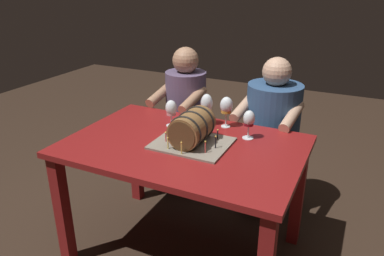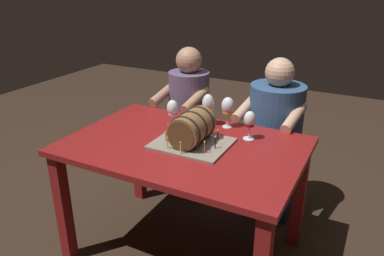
{
  "view_description": "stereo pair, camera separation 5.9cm",
  "coord_description": "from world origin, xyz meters",
  "px_view_note": "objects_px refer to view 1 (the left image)",
  "views": [
    {
      "loc": [
        0.88,
        -1.73,
        1.66
      ],
      "look_at": [
        0.05,
        0.01,
        0.85
      ],
      "focal_mm": 35.11,
      "sensor_mm": 36.0,
      "label": 1
    },
    {
      "loc": [
        0.94,
        -1.71,
        1.66
      ],
      "look_at": [
        0.05,
        0.01,
        0.85
      ],
      "focal_mm": 35.11,
      "sensor_mm": 36.0,
      "label": 2
    }
  ],
  "objects_px": {
    "wine_glass_amber": "(226,106)",
    "dining_table": "(184,161)",
    "wine_glass_red": "(249,120)",
    "wine_glass_white": "(206,104)",
    "wine_glass_rose": "(171,109)",
    "person_seated_left": "(186,129)",
    "barrel_cake": "(192,130)",
    "person_seated_right": "(271,141)"
  },
  "relations": [
    {
      "from": "dining_table",
      "to": "person_seated_right",
      "type": "relative_size",
      "value": 1.17
    },
    {
      "from": "wine_glass_amber",
      "to": "person_seated_right",
      "type": "height_order",
      "value": "person_seated_right"
    },
    {
      "from": "wine_glass_red",
      "to": "person_seated_left",
      "type": "relative_size",
      "value": 0.15
    },
    {
      "from": "barrel_cake",
      "to": "wine_glass_amber",
      "type": "relative_size",
      "value": 2.13
    },
    {
      "from": "barrel_cake",
      "to": "person_seated_right",
      "type": "height_order",
      "value": "person_seated_right"
    },
    {
      "from": "dining_table",
      "to": "person_seated_right",
      "type": "xyz_separation_m",
      "value": [
        0.34,
        0.7,
        -0.09
      ]
    },
    {
      "from": "person_seated_left",
      "to": "dining_table",
      "type": "bearing_deg",
      "value": -64.24
    },
    {
      "from": "dining_table",
      "to": "wine_glass_rose",
      "type": "height_order",
      "value": "wine_glass_rose"
    },
    {
      "from": "person_seated_left",
      "to": "wine_glass_white",
      "type": "bearing_deg",
      "value": -48.5
    },
    {
      "from": "wine_glass_amber",
      "to": "dining_table",
      "type": "bearing_deg",
      "value": -109.93
    },
    {
      "from": "dining_table",
      "to": "wine_glass_amber",
      "type": "xyz_separation_m",
      "value": [
        0.12,
        0.34,
        0.25
      ]
    },
    {
      "from": "wine_glass_red",
      "to": "wine_glass_white",
      "type": "bearing_deg",
      "value": 163.58
    },
    {
      "from": "wine_glass_rose",
      "to": "person_seated_left",
      "type": "height_order",
      "value": "person_seated_left"
    },
    {
      "from": "dining_table",
      "to": "wine_glass_amber",
      "type": "distance_m",
      "value": 0.44
    },
    {
      "from": "barrel_cake",
      "to": "wine_glass_rose",
      "type": "distance_m",
      "value": 0.31
    },
    {
      "from": "dining_table",
      "to": "wine_glass_red",
      "type": "distance_m",
      "value": 0.45
    },
    {
      "from": "barrel_cake",
      "to": "person_seated_left",
      "type": "relative_size",
      "value": 0.36
    },
    {
      "from": "wine_glass_white",
      "to": "wine_glass_red",
      "type": "bearing_deg",
      "value": -16.42
    },
    {
      "from": "wine_glass_white",
      "to": "person_seated_left",
      "type": "relative_size",
      "value": 0.18
    },
    {
      "from": "dining_table",
      "to": "wine_glass_rose",
      "type": "xyz_separation_m",
      "value": [
        -0.19,
        0.21,
        0.22
      ]
    },
    {
      "from": "dining_table",
      "to": "wine_glass_rose",
      "type": "distance_m",
      "value": 0.36
    },
    {
      "from": "wine_glass_white",
      "to": "person_seated_left",
      "type": "xyz_separation_m",
      "value": [
        -0.34,
        0.38,
        -0.37
      ]
    },
    {
      "from": "wine_glass_red",
      "to": "wine_glass_amber",
      "type": "distance_m",
      "value": 0.22
    },
    {
      "from": "wine_glass_white",
      "to": "person_seated_right",
      "type": "relative_size",
      "value": 0.18
    },
    {
      "from": "dining_table",
      "to": "person_seated_left",
      "type": "bearing_deg",
      "value": 115.76
    },
    {
      "from": "dining_table",
      "to": "wine_glass_white",
      "type": "distance_m",
      "value": 0.41
    },
    {
      "from": "wine_glass_rose",
      "to": "person_seated_left",
      "type": "bearing_deg",
      "value": 106.46
    },
    {
      "from": "wine_glass_rose",
      "to": "wine_glass_white",
      "type": "height_order",
      "value": "wine_glass_white"
    },
    {
      "from": "barrel_cake",
      "to": "wine_glass_rose",
      "type": "height_order",
      "value": "barrel_cake"
    },
    {
      "from": "wine_glass_rose",
      "to": "wine_glass_white",
      "type": "relative_size",
      "value": 0.83
    },
    {
      "from": "person_seated_right",
      "to": "barrel_cake",
      "type": "bearing_deg",
      "value": -112.89
    },
    {
      "from": "person_seated_right",
      "to": "wine_glass_amber",
      "type": "bearing_deg",
      "value": -120.74
    },
    {
      "from": "wine_glass_amber",
      "to": "wine_glass_white",
      "type": "xyz_separation_m",
      "value": [
        -0.13,
        -0.02,
        0.0
      ]
    },
    {
      "from": "barrel_cake",
      "to": "person_seated_left",
      "type": "bearing_deg",
      "value": 119.17
    },
    {
      "from": "dining_table",
      "to": "wine_glass_amber",
      "type": "relative_size",
      "value": 6.8
    },
    {
      "from": "wine_glass_rose",
      "to": "wine_glass_white",
      "type": "bearing_deg",
      "value": 30.9
    },
    {
      "from": "wine_glass_amber",
      "to": "wine_glass_rose",
      "type": "bearing_deg",
      "value": -156.86
    },
    {
      "from": "wine_glass_red",
      "to": "wine_glass_rose",
      "type": "distance_m",
      "value": 0.5
    },
    {
      "from": "person_seated_left",
      "to": "person_seated_right",
      "type": "relative_size",
      "value": 1.01
    },
    {
      "from": "barrel_cake",
      "to": "wine_glass_white",
      "type": "bearing_deg",
      "value": 98.96
    },
    {
      "from": "wine_glass_red",
      "to": "person_seated_right",
      "type": "relative_size",
      "value": 0.15
    },
    {
      "from": "wine_glass_white",
      "to": "person_seated_right",
      "type": "height_order",
      "value": "person_seated_right"
    }
  ]
}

